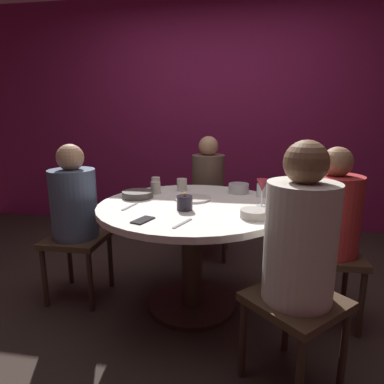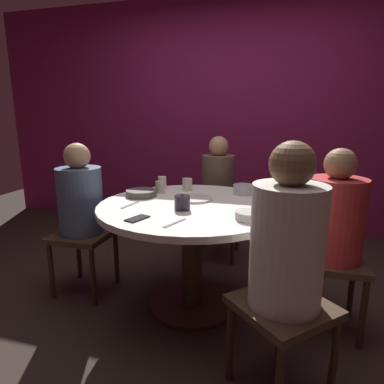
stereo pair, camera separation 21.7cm
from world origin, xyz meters
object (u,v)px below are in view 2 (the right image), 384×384
at_px(cup_near_candle, 187,184).
at_px(cup_by_left_diner, 266,192).
at_px(dinner_plate, 194,199).
at_px(bowl_small_white, 249,216).
at_px(seated_diner_back, 218,184).
at_px(seated_diner_left, 81,202).
at_px(seated_diner_front_right, 287,247).
at_px(cup_center_front, 160,187).
at_px(seated_diner_right, 335,221).
at_px(cell_phone, 137,218).
at_px(candle_holder, 182,203).
at_px(dining_table, 192,228).
at_px(cup_by_right_diner, 162,182).
at_px(wine_glass, 262,188).
at_px(bowl_serving_large, 243,189).
at_px(bowl_salad_center, 141,193).

xyz_separation_m(cup_near_candle, cup_by_left_diner, (0.60, -0.10, -0.00)).
height_order(dinner_plate, bowl_small_white, bowl_small_white).
bearing_deg(seated_diner_back, bowl_small_white, 18.96).
height_order(seated_diner_left, seated_diner_front_right, seated_diner_front_right).
xyz_separation_m(bowl_small_white, cup_center_front, (-0.71, 0.50, 0.02)).
distance_m(seated_diner_back, seated_diner_right, 1.27).
height_order(cell_phone, cup_by_left_diner, cup_by_left_diner).
bearing_deg(cell_phone, cup_by_left_diner, 64.91).
bearing_deg(bowl_small_white, cup_by_left_diner, 83.24).
bearing_deg(seated_diner_back, seated_diner_right, 43.91).
xyz_separation_m(candle_holder, dinner_plate, (0.01, 0.26, -0.04)).
distance_m(dining_table, cup_near_candle, 0.46).
relative_size(seated_diner_left, seated_diner_back, 0.99).
relative_size(cup_by_left_diner, cup_by_right_diner, 0.98).
bearing_deg(candle_holder, wine_glass, 19.69).
xyz_separation_m(cup_by_left_diner, cup_by_right_diner, (-0.82, 0.12, 0.00)).
height_order(candle_holder, cup_by_left_diner, candle_holder).
xyz_separation_m(cell_phone, cup_center_front, (-0.11, 0.65, 0.04)).
height_order(seated_diner_left, seated_diner_right, seated_diner_right).
relative_size(cup_near_candle, cup_by_left_diner, 1.01).
distance_m(wine_glass, cell_phone, 0.79).
bearing_deg(cup_center_front, bowl_serving_large, 10.98).
height_order(seated_diner_left, cup_center_front, seated_diner_left).
height_order(seated_diner_back, candle_holder, seated_diner_back).
relative_size(seated_diner_right, cup_by_right_diner, 12.01).
height_order(seated_diner_back, cup_by_left_diner, seated_diner_back).
relative_size(seated_diner_right, dinner_plate, 4.57).
distance_m(wine_glass, cup_near_candle, 0.70).
relative_size(dinner_plate, bowl_serving_large, 1.64).
bearing_deg(seated_diner_left, cup_by_right_diner, 39.82).
distance_m(seated_diner_left, seated_diner_right, 1.72).
height_order(dining_table, cup_by_left_diner, cup_by_left_diner).
xyz_separation_m(seated_diner_left, bowl_serving_large, (1.13, 0.37, 0.08)).
relative_size(seated_diner_right, cup_center_front, 12.90).
relative_size(candle_holder, bowl_small_white, 0.70).
relative_size(bowl_salad_center, cup_center_front, 2.48).
bearing_deg(bowl_small_white, seated_diner_back, 108.96).
bearing_deg(cup_by_right_diner, seated_diner_left, -140.18).
bearing_deg(bowl_serving_large, cup_near_candle, 178.46).
distance_m(wine_glass, bowl_small_white, 0.29).
bearing_deg(seated_diner_front_right, bowl_small_white, -15.40).
bearing_deg(seated_diner_left, dinner_plate, 7.96).
xyz_separation_m(seated_diner_left, wine_glass, (1.29, 0.02, 0.18)).
height_order(cell_phone, cup_by_right_diner, cup_by_right_diner).
relative_size(seated_diner_back, wine_glass, 6.44).
bearing_deg(bowl_small_white, wine_glass, 79.13).
bearing_deg(cup_center_front, seated_diner_back, 64.45).
xyz_separation_m(dining_table, cup_center_front, (-0.32, 0.25, 0.21)).
distance_m(dinner_plate, cell_phone, 0.55).
distance_m(cup_near_candle, cup_center_front, 0.22).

